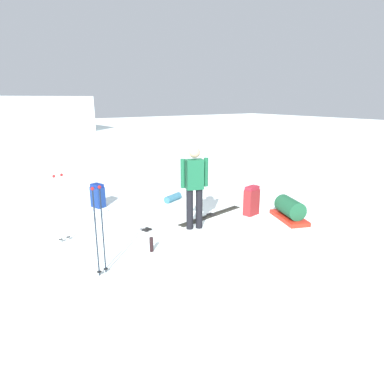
# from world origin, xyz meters

# --- Properties ---
(ground_plane) EXTENTS (80.00, 80.00, 0.00)m
(ground_plane) POSITION_xyz_m (0.00, 0.00, 0.00)
(ground_plane) COLOR white
(skier_standing) EXTENTS (0.55, 0.32, 1.70)m
(skier_standing) POSITION_xyz_m (-0.12, -0.27, 0.95)
(skier_standing) COLOR black
(skier_standing) RESTS_ON ground_plane
(ski_pair_near) EXTENTS (0.79, 1.69, 0.05)m
(ski_pair_near) POSITION_xyz_m (-1.02, 0.13, 0.01)
(ski_pair_near) COLOR silver
(ski_pair_near) RESTS_ON ground_plane
(ski_pair_far) EXTENTS (1.91, 0.51, 0.05)m
(ski_pair_far) POSITION_xyz_m (0.62, 0.13, 0.01)
(ski_pair_far) COLOR black
(ski_pair_far) RESTS_ON ground_plane
(backpack_large_dark) EXTENTS (0.39, 0.27, 0.68)m
(backpack_large_dark) POSITION_xyz_m (1.45, -0.30, 0.33)
(backpack_large_dark) COLOR maroon
(backpack_large_dark) RESTS_ON ground_plane
(backpack_bright) EXTENTS (0.31, 0.38, 0.59)m
(backpack_bright) POSITION_xyz_m (-1.31, 2.24, 0.29)
(backpack_bright) COLOR navy
(backpack_bright) RESTS_ON ground_plane
(ski_poles_planted_near) EXTENTS (0.18, 0.10, 1.40)m
(ski_poles_planted_near) POSITION_xyz_m (-2.36, -1.05, 0.77)
(ski_poles_planted_near) COLOR black
(ski_poles_planted_near) RESTS_ON ground_plane
(ski_poles_planted_far) EXTENTS (0.21, 0.11, 1.30)m
(ski_poles_planted_far) POSITION_xyz_m (-2.54, 0.55, 0.72)
(ski_poles_planted_far) COLOR #A8B3BB
(ski_poles_planted_far) RESTS_ON ground_plane
(gear_sled) EXTENTS (0.79, 1.12, 0.49)m
(gear_sled) POSITION_xyz_m (1.92, -1.03, 0.22)
(gear_sled) COLOR red
(gear_sled) RESTS_ON ground_plane
(sleeping_mat_rolled) EXTENTS (0.58, 0.38, 0.18)m
(sleeping_mat_rolled) POSITION_xyz_m (0.48, 1.63, 0.09)
(sleeping_mat_rolled) COLOR teal
(sleeping_mat_rolled) RESTS_ON ground_plane
(thermos_bottle) EXTENTS (0.07, 0.07, 0.26)m
(thermos_bottle) POSITION_xyz_m (-1.37, -0.76, 0.13)
(thermos_bottle) COLOR black
(thermos_bottle) RESTS_ON ground_plane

